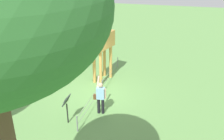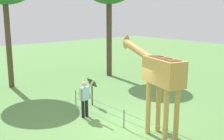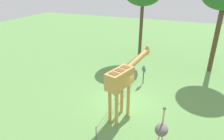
# 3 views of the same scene
# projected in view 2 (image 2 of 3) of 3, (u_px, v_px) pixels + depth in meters

# --- Properties ---
(ground_plane) EXTENTS (60.00, 60.00, 0.00)m
(ground_plane) POSITION_uv_depth(u_px,v_px,m) (127.00, 127.00, 10.95)
(ground_plane) COLOR #60934C
(giraffe) EXTENTS (3.85, 1.48, 3.55)m
(giraffe) POSITION_uv_depth(u_px,v_px,m) (158.00, 73.00, 9.79)
(giraffe) COLOR #C69347
(giraffe) RESTS_ON ground_plane
(visitor) EXTENTS (0.60, 0.58, 1.74)m
(visitor) POSITION_uv_depth(u_px,v_px,m) (85.00, 97.00, 11.79)
(visitor) COLOR black
(visitor) RESTS_ON ground_plane
(info_sign) EXTENTS (0.56, 0.21, 1.32)m
(info_sign) POSITION_uv_depth(u_px,v_px,m) (92.00, 86.00, 13.34)
(info_sign) COLOR black
(info_sign) RESTS_ON ground_plane
(wire_fence) EXTENTS (7.05, 0.05, 0.75)m
(wire_fence) POSITION_uv_depth(u_px,v_px,m) (124.00, 118.00, 10.77)
(wire_fence) COLOR slate
(wire_fence) RESTS_ON ground_plane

